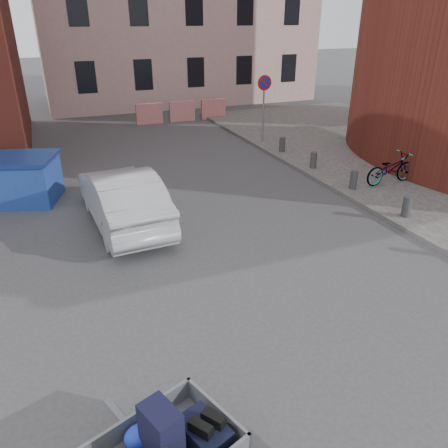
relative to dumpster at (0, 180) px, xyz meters
name	(u,v)px	position (x,y,z in m)	size (l,w,h in m)	color
ground	(205,294)	(3.78, -6.59, -0.67)	(120.00, 120.00, 0.00)	#38383A
sidewalk	(437,169)	(13.78, -2.59, -0.61)	(9.00, 24.00, 0.12)	#474442
no_parking_sign	(264,95)	(9.78, 2.90, 1.35)	(0.60, 0.09, 2.65)	gray
bollards	(354,180)	(9.78, -3.19, -0.27)	(0.22, 9.02, 0.55)	#3A3A3D
barriers	(182,111)	(7.98, 8.41, -0.17)	(4.70, 0.18, 1.00)	red
dumpster	(0,180)	(0.00, 0.00, 0.00)	(3.52, 2.55, 1.33)	#20409C
silver_car	(123,197)	(2.97, -2.80, 0.05)	(1.52, 4.37, 1.44)	#A3A5AA
bicycle	(390,169)	(11.12, -3.20, -0.08)	(0.63, 1.80, 0.95)	black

